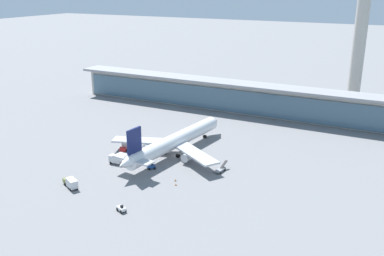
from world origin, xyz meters
The scene contains 12 objects.
ground_plane centered at (0.00, 0.00, 0.00)m, with size 1200.00×1200.00×0.00m, color slate.
airliner_on_stand centered at (-2.06, 0.85, 5.11)m, with size 46.60×60.99×16.24m.
service_truck_near_nose_blue centered at (-2.34, -14.36, 0.87)m, with size 3.18×3.27×2.05m.
service_truck_under_wing_grey centered at (19.76, -5.52, 0.81)m, with size 2.36×6.91×2.70m.
service_truck_mid_apron_white centered at (-15.20, -16.08, 1.69)m, with size 7.42×2.76×3.10m.
service_truck_by_tail_white centered at (5.88, -43.12, 0.87)m, with size 3.29×2.66×2.05m.
service_truck_on_taxiway_olive centered at (-17.06, -37.94, 1.69)m, with size 7.56×5.30×3.10m.
service_truck_at_far_stand_red centered at (-21.12, -2.89, 1.69)m, with size 4.31×7.65×3.10m.
terminal_building centered at (0.00, 64.83, 7.87)m, with size 183.60×12.80×15.20m.
control_tower centered at (47.22, 103.82, 41.83)m, with size 12.00×12.00×76.88m.
safety_cone_alpha centered at (9.73, -19.01, 0.32)m, with size 0.62×0.62×0.70m.
safety_cone_bravo centered at (11.39, -21.68, 0.32)m, with size 0.62×0.62×0.70m.
Camera 1 is at (72.73, -130.30, 60.79)m, focal length 40.66 mm.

